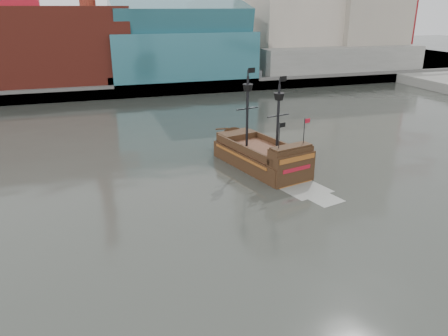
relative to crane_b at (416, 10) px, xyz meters
name	(u,v)px	position (x,y,z in m)	size (l,w,h in m)	color
ground	(262,264)	(-88.23, -92.00, -15.57)	(400.00, 400.00, 0.00)	black
promenade_far	(125,72)	(-88.23, 0.00, -14.57)	(220.00, 60.00, 2.00)	slate
seawall	(140,91)	(-88.23, -29.50, -14.27)	(220.00, 1.00, 2.60)	#4C4C49
crane_b	(416,10)	(0.00, 0.00, 0.00)	(19.10, 4.00, 26.25)	slate
pirate_ship	(261,158)	(-80.78, -73.82, -14.52)	(8.19, 16.22, 11.65)	black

